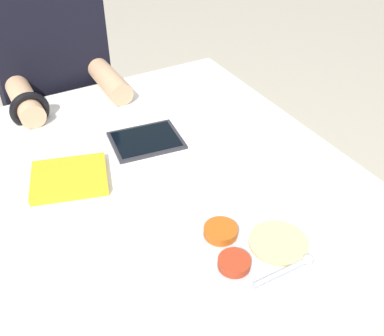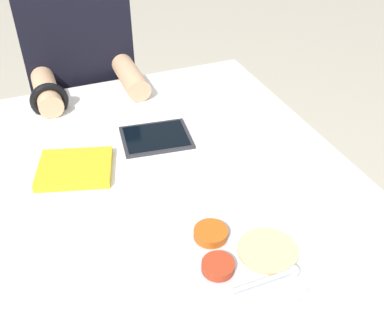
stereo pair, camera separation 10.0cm
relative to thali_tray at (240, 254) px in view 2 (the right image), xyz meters
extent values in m
cube|color=silver|center=(-0.06, 0.29, -0.38)|extent=(0.91, 1.08, 0.74)
cylinder|color=#B7BABF|center=(0.00, 0.00, 0.00)|extent=(0.28, 0.28, 0.01)
cylinder|color=#B75114|center=(-0.04, 0.06, 0.01)|extent=(0.07, 0.07, 0.02)
cylinder|color=#A83319|center=(-0.06, -0.02, 0.01)|extent=(0.06, 0.06, 0.02)
cylinder|color=#DBBC7F|center=(0.05, -0.02, 0.01)|extent=(0.12, 0.12, 0.01)
cylinder|color=#B7BABF|center=(0.01, -0.08, 0.01)|extent=(0.13, 0.01, 0.01)
sphere|color=#B7BABF|center=(0.07, -0.08, 0.01)|extent=(0.02, 0.02, 0.02)
cube|color=silver|center=(-0.25, 0.39, 0.00)|extent=(0.20, 0.19, 0.01)
cube|color=gold|center=(-0.25, 0.39, 0.00)|extent=(0.21, 0.19, 0.02)
cube|color=#28282D|center=(-0.02, 0.45, 0.00)|extent=(0.20, 0.17, 0.01)
cube|color=black|center=(-0.02, 0.45, 0.00)|extent=(0.18, 0.15, 0.00)
cube|color=black|center=(-0.13, 0.97, -0.53)|extent=(0.31, 0.22, 0.44)
cube|color=black|center=(-0.13, 0.97, -0.01)|extent=(0.35, 0.20, 0.60)
cylinder|color=tan|center=(-0.26, 0.77, 0.03)|extent=(0.07, 0.23, 0.07)
cylinder|color=tan|center=(0.00, 0.77, 0.03)|extent=(0.07, 0.23, 0.07)
torus|color=black|center=(-0.26, 0.71, 0.03)|extent=(0.11, 0.02, 0.11)
camera|label=1|loc=(-0.40, -0.47, 0.66)|focal=42.00mm
camera|label=2|loc=(-0.31, -0.51, 0.66)|focal=42.00mm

